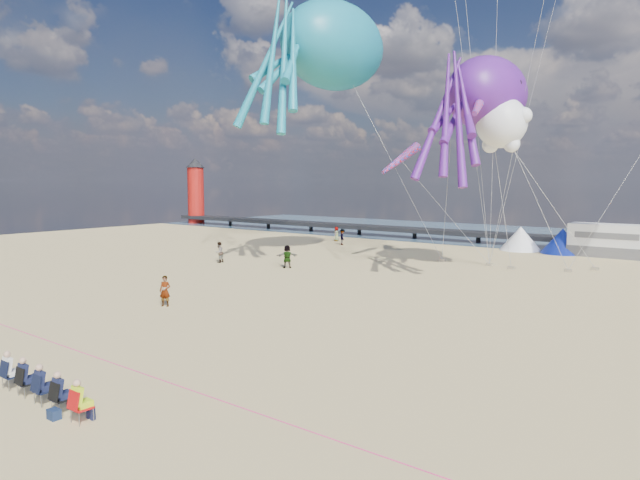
{
  "coord_description": "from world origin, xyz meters",
  "views": [
    {
      "loc": [
        16.88,
        -16.81,
        6.96
      ],
      "look_at": [
        -0.87,
        6.0,
        3.93
      ],
      "focal_mm": 32.0,
      "sensor_mm": 36.0,
      "label": 1
    }
  ],
  "objects_px": {
    "beachgoer_4": "(287,256)",
    "kite_octopus_teal": "(333,46)",
    "windsock_mid": "(480,101)",
    "tent_white": "(520,238)",
    "sandbag_c": "(568,271)",
    "sandbag_e": "(489,265)",
    "motorhome_0": "(609,241)",
    "sandbag_b": "(511,268)",
    "lighthouse": "(196,195)",
    "kite_octopus_purple": "(487,94)",
    "beachgoer_2": "(343,237)",
    "windsock_left": "(454,101)",
    "kite_panda": "(502,123)",
    "sandbag_a": "(442,260)",
    "windsock_right": "(400,159)",
    "beachgoer_0": "(337,234)",
    "beachgoer_1": "(219,252)",
    "cooler_navy": "(54,414)",
    "sandbag_d": "(595,269)",
    "spectator_row": "(44,384)",
    "tent_blue": "(563,241)",
    "standing_person": "(165,291)"
  },
  "relations": [
    {
      "from": "beachgoer_4",
      "to": "kite_octopus_teal",
      "type": "distance_m",
      "value": 18.33
    },
    {
      "from": "windsock_mid",
      "to": "tent_white",
      "type": "bearing_deg",
      "value": 84.8
    },
    {
      "from": "sandbag_c",
      "to": "sandbag_e",
      "type": "xyz_separation_m",
      "value": [
        -5.92,
        -0.66,
        0.0
      ]
    },
    {
      "from": "beachgoer_4",
      "to": "kite_octopus_teal",
      "type": "xyz_separation_m",
      "value": [
        0.09,
        5.97,
        17.33
      ]
    },
    {
      "from": "motorhome_0",
      "to": "beachgoer_4",
      "type": "bearing_deg",
      "value": -129.3
    },
    {
      "from": "motorhome_0",
      "to": "sandbag_e",
      "type": "height_order",
      "value": "motorhome_0"
    },
    {
      "from": "sandbag_b",
      "to": "lighthouse",
      "type": "bearing_deg",
      "value": 163.88
    },
    {
      "from": "tent_white",
      "to": "kite_octopus_purple",
      "type": "height_order",
      "value": "kite_octopus_purple"
    },
    {
      "from": "motorhome_0",
      "to": "kite_octopus_teal",
      "type": "xyz_separation_m",
      "value": [
        -18.69,
        -16.98,
        16.75
      ]
    },
    {
      "from": "beachgoer_2",
      "to": "sandbag_b",
      "type": "bearing_deg",
      "value": -147.92
    },
    {
      "from": "motorhome_0",
      "to": "kite_octopus_purple",
      "type": "relative_size",
      "value": 0.55
    },
    {
      "from": "motorhome_0",
      "to": "windsock_left",
      "type": "height_order",
      "value": "windsock_left"
    },
    {
      "from": "windsock_mid",
      "to": "kite_panda",
      "type": "bearing_deg",
      "value": 54.85
    },
    {
      "from": "sandbag_a",
      "to": "kite_panda",
      "type": "relative_size",
      "value": 0.08
    },
    {
      "from": "kite_octopus_purple",
      "to": "windsock_right",
      "type": "bearing_deg",
      "value": 153.29
    },
    {
      "from": "beachgoer_2",
      "to": "sandbag_b",
      "type": "relative_size",
      "value": 3.49
    },
    {
      "from": "sandbag_c",
      "to": "beachgoer_0",
      "type": "bearing_deg",
      "value": 165.34
    },
    {
      "from": "beachgoer_1",
      "to": "sandbag_e",
      "type": "relative_size",
      "value": 3.51
    },
    {
      "from": "beachgoer_2",
      "to": "cooler_navy",
      "type": "bearing_deg",
      "value": 162.57
    },
    {
      "from": "sandbag_d",
      "to": "windsock_right",
      "type": "relative_size",
      "value": 0.11
    },
    {
      "from": "spectator_row",
      "to": "sandbag_d",
      "type": "distance_m",
      "value": 40.15
    },
    {
      "from": "sandbag_e",
      "to": "windsock_mid",
      "type": "distance_m",
      "value": 13.97
    },
    {
      "from": "kite_octopus_teal",
      "to": "tent_white",
      "type": "bearing_deg",
      "value": 53.18
    },
    {
      "from": "kite_panda",
      "to": "windsock_mid",
      "type": "relative_size",
      "value": 1.2
    },
    {
      "from": "beachgoer_0",
      "to": "kite_octopus_purple",
      "type": "bearing_deg",
      "value": 47.81
    },
    {
      "from": "sandbag_c",
      "to": "kite_octopus_teal",
      "type": "bearing_deg",
      "value": -162.67
    },
    {
      "from": "windsock_left",
      "to": "windsock_mid",
      "type": "xyz_separation_m",
      "value": [
        3.9,
        -4.16,
        -0.78
      ]
    },
    {
      "from": "lighthouse",
      "to": "kite_octopus_teal",
      "type": "height_order",
      "value": "kite_octopus_teal"
    },
    {
      "from": "sandbag_a",
      "to": "sandbag_e",
      "type": "xyz_separation_m",
      "value": [
        4.17,
        0.11,
        0.0
      ]
    },
    {
      "from": "beachgoer_2",
      "to": "windsock_mid",
      "type": "height_order",
      "value": "windsock_mid"
    },
    {
      "from": "motorhome_0",
      "to": "tent_blue",
      "type": "distance_m",
      "value": 4.01
    },
    {
      "from": "beachgoer_2",
      "to": "standing_person",
      "type": "bearing_deg",
      "value": 155.23
    },
    {
      "from": "kite_panda",
      "to": "windsock_left",
      "type": "relative_size",
      "value": 1.01
    },
    {
      "from": "sandbag_c",
      "to": "windsock_right",
      "type": "bearing_deg",
      "value": -166.45
    },
    {
      "from": "tent_blue",
      "to": "sandbag_e",
      "type": "xyz_separation_m",
      "value": [
        -2.46,
        -11.97,
        -1.09
      ]
    },
    {
      "from": "cooler_navy",
      "to": "beachgoer_0",
      "type": "xyz_separation_m",
      "value": [
        -22.49,
        44.7,
        0.67
      ]
    },
    {
      "from": "sandbag_b",
      "to": "windsock_mid",
      "type": "distance_m",
      "value": 13.6
    },
    {
      "from": "lighthouse",
      "to": "motorhome_0",
      "type": "bearing_deg",
      "value": -3.69
    },
    {
      "from": "tent_white",
      "to": "beachgoer_0",
      "type": "distance_m",
      "value": 20.07
    },
    {
      "from": "tent_white",
      "to": "windsock_right",
      "type": "xyz_separation_m",
      "value": [
        -5.51,
        -14.44,
        7.52
      ]
    },
    {
      "from": "spectator_row",
      "to": "sandbag_b",
      "type": "distance_m",
      "value": 35.96
    },
    {
      "from": "standing_person",
      "to": "kite_octopus_purple",
      "type": "xyz_separation_m",
      "value": [
        9.31,
        22.03,
        12.42
      ]
    },
    {
      "from": "beachgoer_0",
      "to": "beachgoer_4",
      "type": "bearing_deg",
      "value": 10.32
    },
    {
      "from": "sandbag_b",
      "to": "kite_octopus_teal",
      "type": "distance_m",
      "value": 23.48
    },
    {
      "from": "beachgoer_0",
      "to": "windsock_mid",
      "type": "xyz_separation_m",
      "value": [
        22.65,
        -14.24,
        11.55
      ]
    },
    {
      "from": "sandbag_c",
      "to": "windsock_mid",
      "type": "height_order",
      "value": "windsock_mid"
    },
    {
      "from": "kite_octopus_teal",
      "to": "motorhome_0",
      "type": "bearing_deg",
      "value": 37.63
    },
    {
      "from": "sandbag_d",
      "to": "kite_octopus_teal",
      "type": "xyz_separation_m",
      "value": [
        -19.57,
        -7.92,
        18.14
      ]
    },
    {
      "from": "beachgoer_4",
      "to": "windsock_left",
      "type": "relative_size",
      "value": 0.3
    },
    {
      "from": "beachgoer_4",
      "to": "beachgoer_1",
      "type": "bearing_deg",
      "value": -36.95
    }
  ]
}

